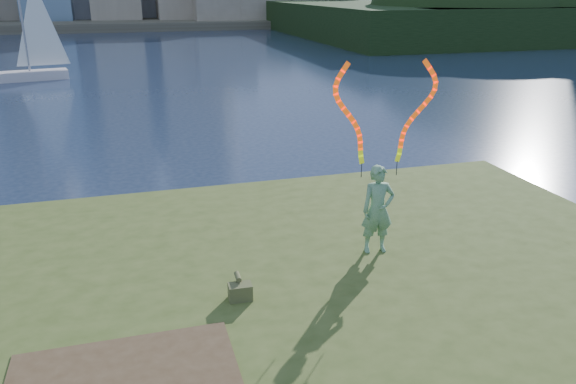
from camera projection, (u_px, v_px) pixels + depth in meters
name	position (u px, v px, depth m)	size (l,w,h in m)	color
ground	(240.00, 306.00, 11.18)	(320.00, 320.00, 0.00)	#1A2741
grassy_knoll	(269.00, 362.00, 8.99)	(20.00, 18.00, 0.80)	#3C4C1B
far_shore	(130.00, 20.00, 96.67)	(320.00, 40.00, 1.20)	#474234
wooded_hill	(563.00, 30.00, 80.75)	(78.00, 50.00, 63.00)	black
woman_with_ribbons	(379.00, 188.00, 11.28)	(2.13, 0.51, 4.21)	#1B6628
canvas_bag	(240.00, 291.00, 9.87)	(0.42, 0.48, 0.39)	#3F4627
sailboat	(32.00, 60.00, 38.00)	(5.12, 2.38, 7.69)	silver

